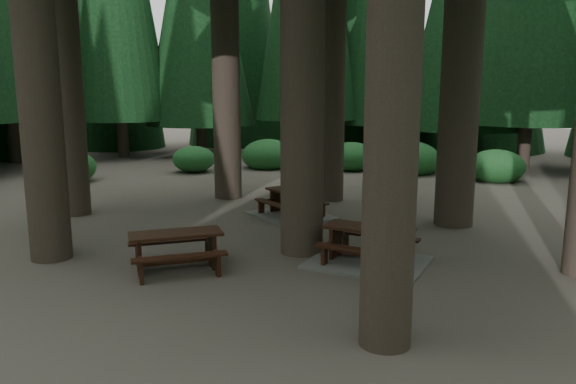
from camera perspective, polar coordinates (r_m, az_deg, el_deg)
The scene contains 5 objects.
ground at distance 11.55m, azimuth -2.44°, elevation -5.62°, with size 80.00×80.00×0.00m, color #595248.
picnic_table_a at distance 10.54m, azimuth 8.15°, elevation -6.03°, with size 2.34×2.05×0.70m.
picnic_table_c at distance 14.16m, azimuth 0.33°, elevation -1.68°, with size 2.40×2.19×0.67m.
picnic_table_e at distance 10.20m, azimuth -11.30°, elevation -5.32°, with size 1.99×2.07×0.70m.
shrub_ring at distance 11.62m, azimuth 2.59°, elevation -3.48°, with size 23.86×24.64×1.49m.
Camera 1 is at (6.99, -8.60, 3.23)m, focal length 35.00 mm.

